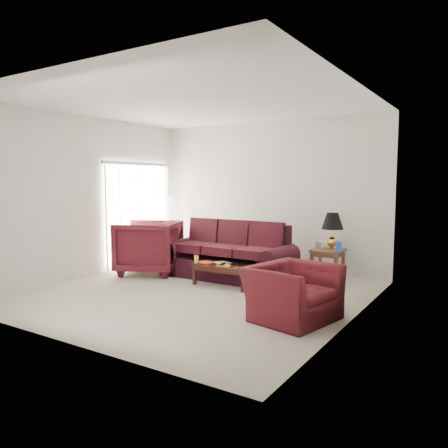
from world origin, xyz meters
name	(u,v)px	position (x,y,z in m)	size (l,w,h in m)	color
floor	(196,294)	(0.00, 0.00, 0.00)	(5.00, 5.00, 0.00)	beige
blinds	(139,215)	(-2.42, 1.30, 1.08)	(0.10, 2.00, 2.16)	silver
sofa	(228,251)	(-0.15, 1.23, 0.50)	(2.45, 1.06, 1.00)	black
throw_pillow	(226,233)	(-0.62, 1.92, 0.74)	(0.39, 0.11, 0.39)	black
end_table	(328,265)	(1.49, 1.99, 0.29)	(0.53, 0.53, 0.58)	brown
table_lamp	(332,231)	(1.53, 2.05, 0.91)	(0.39, 0.39, 0.65)	gold
clock	(319,246)	(1.36, 1.88, 0.65)	(0.14, 0.05, 0.14)	silver
blue_canister	(339,247)	(1.75, 1.79, 0.67)	(0.11, 0.11, 0.18)	#1939A8
picture_frame	(324,243)	(1.34, 2.20, 0.66)	(0.12, 0.02, 0.15)	white
floor_lamp	(170,229)	(-2.16, 2.00, 0.73)	(0.24, 0.24, 1.47)	white
armchair_left	(149,247)	(-1.69, 0.77, 0.52)	(1.11, 1.14, 1.04)	#451018
armchair_right	(292,293)	(1.83, -0.38, 0.35)	(1.09, 0.95, 0.71)	#461016
coffee_table	(225,275)	(0.11, 0.70, 0.19)	(1.07, 0.53, 0.37)	black
magazine_red	(206,262)	(-0.26, 0.65, 0.38)	(0.28, 0.21, 0.02)	red
magazine_white	(223,263)	(0.02, 0.78, 0.38)	(0.26, 0.20, 0.01)	white
magazine_orange	(225,265)	(0.19, 0.58, 0.38)	(0.26, 0.19, 0.01)	orange
remote_a	(223,264)	(0.14, 0.59, 0.40)	(0.05, 0.16, 0.02)	black
remote_b	(234,264)	(0.30, 0.68, 0.40)	(0.04, 0.15, 0.02)	black
yellow_glass	(196,259)	(-0.38, 0.55, 0.44)	(0.08, 0.08, 0.13)	yellow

